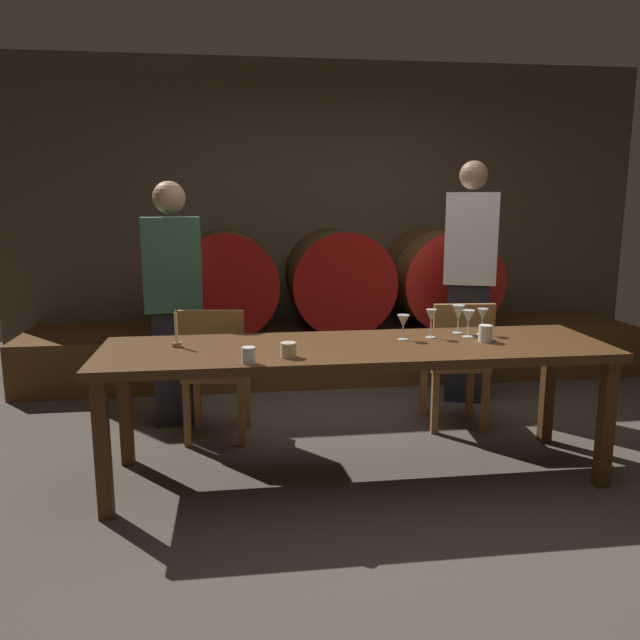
{
  "coord_description": "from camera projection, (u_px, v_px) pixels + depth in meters",
  "views": [
    {
      "loc": [
        -0.84,
        -3.26,
        1.55
      ],
      "look_at": [
        -0.4,
        0.11,
        0.89
      ],
      "focal_mm": 35.23,
      "sensor_mm": 36.0,
      "label": 1
    }
  ],
  "objects": [
    {
      "name": "chair_left",
      "position": [
        215.0,
        368.0,
        4.0
      ],
      "size": [
        0.45,
        0.45,
        0.88
      ],
      "rotation": [
        0.0,
        0.0,
        3.01
      ],
      "color": "olive",
      "rests_on": "ground"
    },
    {
      "name": "wine_glass_right",
      "position": [
        468.0,
        317.0,
        3.62
      ],
      "size": [
        0.07,
        0.07,
        0.16
      ],
      "color": "white",
      "rests_on": "dining_table"
    },
    {
      "name": "cup_center",
      "position": [
        288.0,
        350.0,
        3.18
      ],
      "size": [
        0.08,
        0.08,
        0.08
      ],
      "primitive_type": "cylinder",
      "color": "beige",
      "rests_on": "dining_table"
    },
    {
      "name": "dining_table",
      "position": [
        356.0,
        357.0,
        3.46
      ],
      "size": [
        2.78,
        0.77,
        0.76
      ],
      "color": "#4C2D16",
      "rests_on": "ground"
    },
    {
      "name": "wine_glass_center",
      "position": [
        458.0,
        313.0,
        3.72
      ],
      "size": [
        0.07,
        0.07,
        0.17
      ],
      "color": "silver",
      "rests_on": "dining_table"
    },
    {
      "name": "cup_left",
      "position": [
        249.0,
        355.0,
        3.05
      ],
      "size": [
        0.07,
        0.07,
        0.08
      ],
      "primitive_type": "cylinder",
      "color": "white",
      "rests_on": "dining_table"
    },
    {
      "name": "wine_barrel_right",
      "position": [
        438.0,
        277.0,
        5.57
      ],
      "size": [
        0.85,
        0.94,
        0.85
      ],
      "color": "brown",
      "rests_on": "barrel_shelf"
    },
    {
      "name": "cup_right",
      "position": [
        485.0,
        333.0,
        3.52
      ],
      "size": [
        0.08,
        0.08,
        0.09
      ],
      "primitive_type": "cylinder",
      "color": "white",
      "rests_on": "dining_table"
    },
    {
      "name": "guest_left",
      "position": [
        174.0,
        303.0,
        4.26
      ],
      "size": [
        0.4,
        0.28,
        1.66
      ],
      "rotation": [
        0.0,
        0.0,
        3.24
      ],
      "color": "black",
      "rests_on": "ground"
    },
    {
      "name": "wine_glass_left",
      "position": [
        431.0,
        317.0,
        3.6
      ],
      "size": [
        0.06,
        0.06,
        0.17
      ],
      "color": "silver",
      "rests_on": "dining_table"
    },
    {
      "name": "wine_barrel_center",
      "position": [
        337.0,
        279.0,
        5.45
      ],
      "size": [
        0.85,
        0.94,
        0.85
      ],
      "color": "#513319",
      "rests_on": "barrel_shelf"
    },
    {
      "name": "back_wall",
      "position": [
        326.0,
        217.0,
        5.89
      ],
      "size": [
        5.87,
        0.24,
        2.76
      ],
      "primitive_type": "cube",
      "color": "brown",
      "rests_on": "ground"
    },
    {
      "name": "chair_right",
      "position": [
        458.0,
        359.0,
        4.22
      ],
      "size": [
        0.43,
        0.43,
        0.88
      ],
      "rotation": [
        0.0,
        0.0,
        3.07
      ],
      "color": "olive",
      "rests_on": "ground"
    },
    {
      "name": "guest_right",
      "position": [
        469.0,
        280.0,
        4.75
      ],
      "size": [
        0.44,
        0.35,
        1.82
      ],
      "rotation": [
        0.0,
        0.0,
        2.8
      ],
      "color": "black",
      "rests_on": "ground"
    },
    {
      "name": "wine_glass_far_left",
      "position": [
        403.0,
        322.0,
        3.56
      ],
      "size": [
        0.07,
        0.07,
        0.14
      ],
      "color": "silver",
      "rests_on": "dining_table"
    },
    {
      "name": "barrel_shelf",
      "position": [
        335.0,
        350.0,
        5.58
      ],
      "size": [
        5.28,
        0.9,
        0.44
      ],
      "primitive_type": "cube",
      "color": "brown",
      "rests_on": "ground"
    },
    {
      "name": "candle_center",
      "position": [
        176.0,
        336.0,
        3.39
      ],
      "size": [
        0.05,
        0.05,
        0.21
      ],
      "color": "olive",
      "rests_on": "dining_table"
    },
    {
      "name": "ground_plane",
      "position": [
        391.0,
        475.0,
        3.58
      ],
      "size": [
        7.63,
        7.63,
        0.0
      ],
      "primitive_type": "plane",
      "color": "#4C443A"
    },
    {
      "name": "wine_barrel_left",
      "position": [
        226.0,
        281.0,
        5.33
      ],
      "size": [
        0.85,
        0.94,
        0.85
      ],
      "color": "brown",
      "rests_on": "barrel_shelf"
    },
    {
      "name": "wine_glass_far_right",
      "position": [
        483.0,
        315.0,
        3.69
      ],
      "size": [
        0.06,
        0.06,
        0.16
      ],
      "color": "silver",
      "rests_on": "dining_table"
    }
  ]
}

